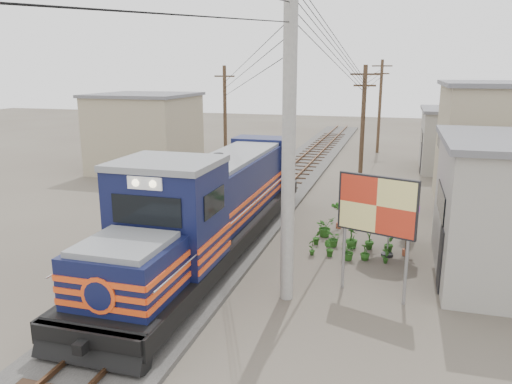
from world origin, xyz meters
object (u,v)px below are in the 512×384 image
(billboard, at_px, (377,208))
(vendor, at_px, (408,218))
(locomotive, at_px, (214,207))
(market_umbrella, at_px, (391,200))

(billboard, bearing_deg, vendor, 99.14)
(locomotive, height_order, billboard, locomotive)
(billboard, height_order, vendor, billboard)
(vendor, bearing_deg, market_umbrella, 61.31)
(market_umbrella, xyz_separation_m, vendor, (0.69, 2.10, -1.23))
(locomotive, xyz_separation_m, billboard, (6.00, -2.22, 1.02))
(billboard, relative_size, market_umbrella, 1.32)
(billboard, bearing_deg, locomotive, 179.25)
(billboard, relative_size, vendor, 2.02)
(locomotive, distance_m, vendor, 7.88)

